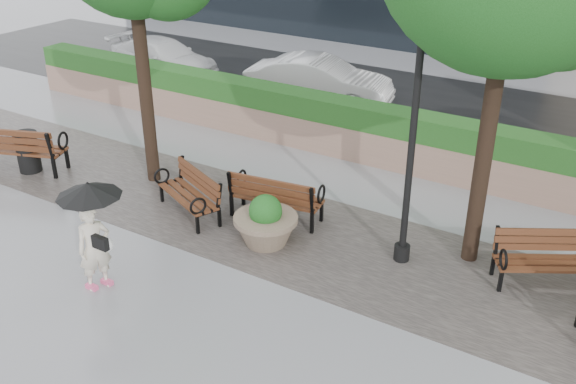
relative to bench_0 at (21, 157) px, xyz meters
The scene contains 14 objects.
ground 7.87m from the bench_0, 16.00° to the right, with size 100.00×100.00×0.00m, color gray.
cobble_strip 7.62m from the bench_0, ahead, with size 28.00×3.20×0.01m, color #383330.
hedge_wall 8.98m from the bench_0, 32.57° to the left, with size 24.00×0.80×1.35m.
asphalt_street 11.63m from the bench_0, 49.43° to the left, with size 40.00×7.00×0.00m, color black.
bench_0 is the anchor object (origin of this frame).
bench_1 4.68m from the bench_0, ahead, with size 1.82×1.30×0.91m.
bench_2 6.36m from the bench_0, 10.31° to the left, with size 1.91×0.98×0.98m.
bench_3 11.43m from the bench_0, ahead, with size 1.83×1.46×0.93m.
planter_left 6.61m from the bench_0, ahead, with size 1.19×1.19×1.00m.
trash_bin 0.24m from the bench_0, 15.53° to the left, with size 0.54×0.54×0.90m, color black.
lamppost 9.18m from the bench_0, ahead, with size 0.28×0.28×4.39m.
car_left 7.89m from the bench_0, 107.27° to the left, with size 1.71×4.20×1.22m, color white.
car_right 8.47m from the bench_0, 65.24° to the left, with size 1.49×4.27×1.41m, color white.
pedestrian 5.60m from the bench_0, 25.09° to the right, with size 1.03×1.03×1.90m.
Camera 1 is at (4.81, -6.10, 6.24)m, focal length 40.00 mm.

